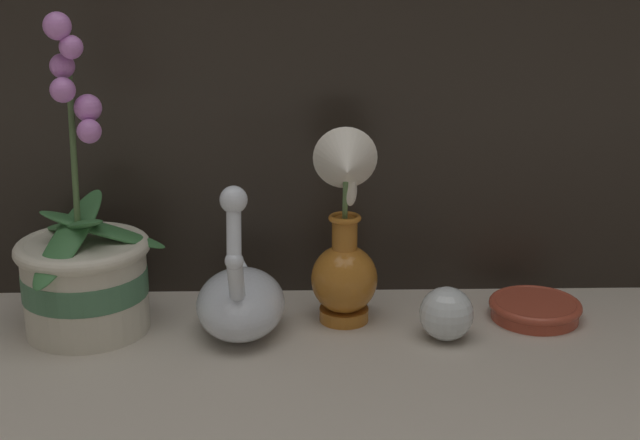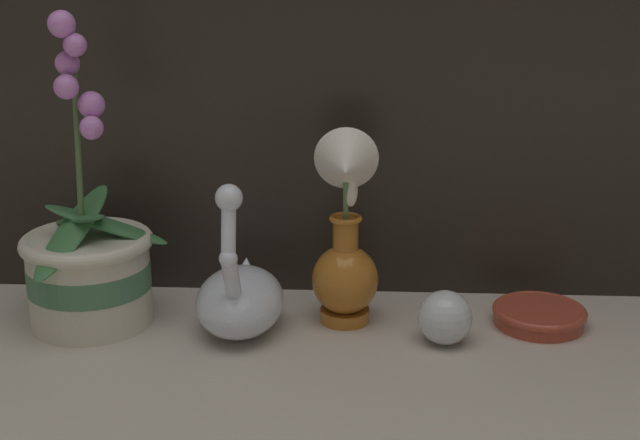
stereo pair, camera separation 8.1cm
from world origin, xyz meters
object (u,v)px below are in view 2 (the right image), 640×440
at_px(orchid_potted_plant, 89,264).
at_px(amber_dish, 539,315).
at_px(swan_figurine, 240,295).
at_px(blue_vase, 345,246).
at_px(glass_sphere, 445,317).

xyz_separation_m(orchid_potted_plant, amber_dish, (0.61, 0.02, -0.07)).
xyz_separation_m(swan_figurine, blue_vase, (0.14, 0.03, 0.06)).
bearing_deg(amber_dish, blue_vase, -178.45).
relative_size(swan_figurine, blue_vase, 0.82).
height_order(blue_vase, glass_sphere, blue_vase).
xyz_separation_m(orchid_potted_plant, swan_figurine, (0.21, -0.01, -0.03)).
distance_m(blue_vase, amber_dish, 0.28).
bearing_deg(amber_dish, glass_sphere, -154.92).
height_order(blue_vase, amber_dish, blue_vase).
bearing_deg(orchid_potted_plant, glass_sphere, -4.87).
xyz_separation_m(glass_sphere, amber_dish, (0.13, 0.06, -0.02)).
relative_size(swan_figurine, glass_sphere, 3.12).
distance_m(orchid_potted_plant, glass_sphere, 0.48).
bearing_deg(blue_vase, orchid_potted_plant, -177.51).
xyz_separation_m(orchid_potted_plant, glass_sphere, (0.47, -0.04, -0.05)).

